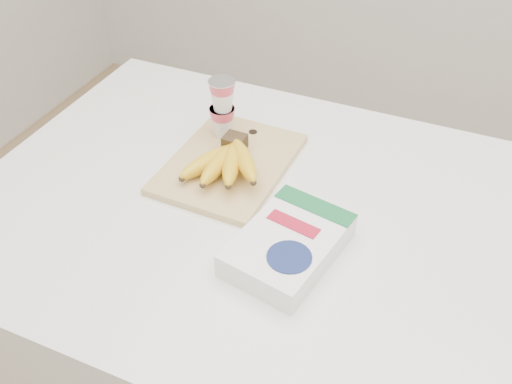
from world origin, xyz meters
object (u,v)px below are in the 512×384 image
(cutting_board, at_px, (229,164))
(cereal_box, at_px, (288,245))
(table, at_px, (284,359))
(yogurt_stack, at_px, (222,106))
(bananas, at_px, (226,161))

(cutting_board, height_order, cereal_box, cereal_box)
(table, xyz_separation_m, yogurt_stack, (-0.24, 0.18, 0.61))
(yogurt_stack, relative_size, cereal_box, 0.54)
(cereal_box, bearing_deg, cutting_board, 148.07)
(table, distance_m, cutting_board, 0.56)
(cutting_board, distance_m, yogurt_stack, 0.14)
(table, bearing_deg, yogurt_stack, 143.09)
(yogurt_stack, height_order, cereal_box, yogurt_stack)
(cereal_box, bearing_deg, bananas, 152.15)
(bananas, distance_m, yogurt_stack, 0.15)
(bananas, xyz_separation_m, yogurt_stack, (-0.07, 0.12, 0.05))
(bananas, relative_size, yogurt_stack, 1.34)
(cutting_board, relative_size, yogurt_stack, 2.34)
(yogurt_stack, bearing_deg, table, -36.91)
(cutting_board, relative_size, bananas, 1.74)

